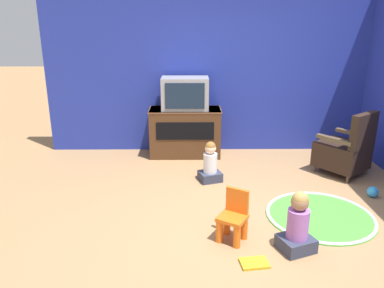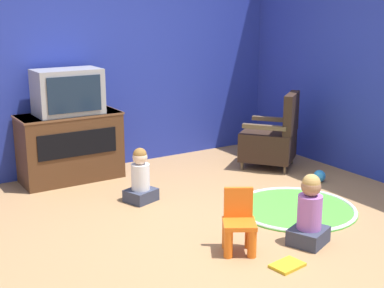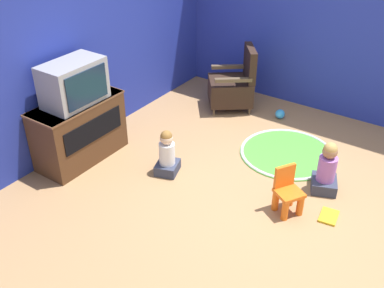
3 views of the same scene
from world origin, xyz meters
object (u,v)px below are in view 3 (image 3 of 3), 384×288
object	(u,v)px
tv_cabinet	(79,130)
book	(329,216)
black_armchair	(233,86)
child_watching_left	(326,170)
yellow_kid_chair	(287,194)
television	(74,83)
child_watching_center	(167,155)
toy_ball	(280,114)

from	to	relation	value
tv_cabinet	book	size ratio (longest dim) A/B	4.19
black_armchair	child_watching_left	xyz separation A→B (m)	(-1.17, -1.86, -0.09)
black_armchair	yellow_kid_chair	xyz separation A→B (m)	(-1.75, -1.66, -0.14)
television	black_armchair	size ratio (longest dim) A/B	0.78
television	book	bearing A→B (deg)	-77.52
black_armchair	tv_cabinet	bearing A→B (deg)	-58.34
yellow_kid_chair	book	xyz separation A→B (m)	(0.15, -0.42, -0.20)
tv_cabinet	yellow_kid_chair	xyz separation A→B (m)	(0.49, -2.50, -0.18)
television	child_watching_left	world-z (taller)	television
tv_cabinet	child_watching_center	distance (m)	1.12
yellow_kid_chair	toy_ball	size ratio (longest dim) A/B	3.76
black_armchair	child_watching_left	bearing A→B (deg)	19.79
tv_cabinet	television	world-z (taller)	television
television	child_watching_left	xyz separation A→B (m)	(1.07, -2.67, -0.75)
television	book	distance (m)	3.12
tv_cabinet	toy_ball	bearing A→B (deg)	-34.09
television	toy_ball	distance (m)	2.95
yellow_kid_chair	book	world-z (taller)	yellow_kid_chair
yellow_kid_chair	book	distance (m)	0.48
child_watching_left	black_armchair	bearing A→B (deg)	35.92
television	child_watching_center	bearing A→B (deg)	-71.42
television	child_watching_center	size ratio (longest dim) A/B	1.29
child_watching_center	toy_ball	distance (m)	2.05
toy_ball	tv_cabinet	bearing A→B (deg)	145.91
television	child_watching_center	distance (m)	1.33
toy_ball	child_watching_center	bearing A→B (deg)	165.24
television	tv_cabinet	bearing A→B (deg)	90.00
black_armchair	yellow_kid_chair	distance (m)	2.42
toy_ball	book	distance (m)	2.15
child_watching_left	child_watching_center	world-z (taller)	child_watching_left
tv_cabinet	black_armchair	size ratio (longest dim) A/B	1.22
tv_cabinet	television	size ratio (longest dim) A/B	1.57
tv_cabinet	child_watching_left	size ratio (longest dim) A/B	1.87
child_watching_left	book	bearing A→B (deg)	-174.34
child_watching_center	tv_cabinet	bearing A→B (deg)	89.69
child_watching_center	book	xyz separation A→B (m)	(0.29, -1.86, -0.23)
book	toy_ball	bearing A→B (deg)	30.79
yellow_kid_chair	black_armchair	bearing A→B (deg)	74.63
television	child_watching_left	distance (m)	2.97
black_armchair	child_watching_center	size ratio (longest dim) A/B	1.66
tv_cabinet	black_armchair	distance (m)	2.39
television	black_armchair	xyz separation A→B (m)	(2.24, -0.81, -0.66)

